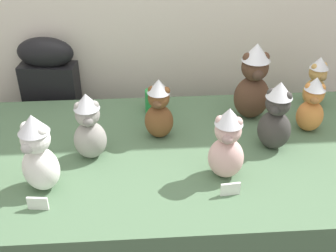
{
  "coord_description": "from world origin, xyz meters",
  "views": [
    {
      "loc": [
        -0.1,
        -1.15,
        1.73
      ],
      "look_at": [
        0.0,
        0.25,
        0.84
      ],
      "focal_mm": 45.89,
      "sensor_mm": 36.0,
      "label": 1
    }
  ],
  "objects": [
    {
      "name": "party_cup_green",
      "position": [
        -0.04,
        0.57,
        0.78
      ],
      "size": [
        0.08,
        0.08,
        0.11
      ],
      "primitive_type": "cylinder",
      "color": "#238C3D",
      "rests_on": "display_table"
    },
    {
      "name": "teddy_bear_chestnut",
      "position": [
        -0.03,
        0.36,
        0.85
      ],
      "size": [
        0.14,
        0.13,
        0.26
      ],
      "rotation": [
        0.0,
        0.0,
        -0.23
      ],
      "color": "brown",
      "rests_on": "display_table"
    },
    {
      "name": "teddy_bear_ash",
      "position": [
        -0.3,
        0.24,
        0.86
      ],
      "size": [
        0.14,
        0.12,
        0.28
      ],
      "rotation": [
        0.0,
        0.0,
        0.12
      ],
      "color": "gray",
      "rests_on": "display_table"
    },
    {
      "name": "teddy_bear_blush",
      "position": [
        0.2,
        0.08,
        0.86
      ],
      "size": [
        0.15,
        0.14,
        0.29
      ],
      "rotation": [
        0.0,
        0.0,
        -0.24
      ],
      "color": "beige",
      "rests_on": "display_table"
    },
    {
      "name": "teddy_bear_honey",
      "position": [
        0.71,
        0.58,
        0.84
      ],
      "size": [
        0.14,
        0.12,
        0.25
      ],
      "rotation": [
        0.0,
        0.0,
        0.31
      ],
      "color": "tan",
      "rests_on": "display_table"
    },
    {
      "name": "teddy_bear_ginger",
      "position": [
        0.61,
        0.37,
        0.84
      ],
      "size": [
        0.13,
        0.12,
        0.25
      ],
      "rotation": [
        0.0,
        0.0,
        -0.24
      ],
      "color": "#D17F3D",
      "rests_on": "display_table"
    },
    {
      "name": "teddy_bear_cocoa",
      "position": [
        0.39,
        0.5,
        0.89
      ],
      "size": [
        0.16,
        0.14,
        0.35
      ],
      "rotation": [
        0.0,
        0.0,
        0.01
      ],
      "color": "#4C3323",
      "rests_on": "display_table"
    },
    {
      "name": "name_card_front_left",
      "position": [
        0.2,
        -0.03,
        0.75
      ],
      "size": [
        0.07,
        0.01,
        0.05
      ],
      "primitive_type": "cube",
      "rotation": [
        0.0,
        0.0,
        0.1
      ],
      "color": "white",
      "rests_on": "display_table"
    },
    {
      "name": "instrument_case",
      "position": [
        -0.56,
        0.84,
        0.5
      ],
      "size": [
        0.29,
        0.16,
        1.0
      ],
      "rotation": [
        0.0,
        0.0,
        -0.13
      ],
      "color": "black",
      "rests_on": "ground_plane"
    },
    {
      "name": "display_table",
      "position": [
        0.0,
        0.25,
        0.36
      ],
      "size": [
        1.88,
        0.92,
        0.72
      ],
      "primitive_type": "cube",
      "color": "#4C6B4C",
      "rests_on": "ground_plane"
    },
    {
      "name": "teddy_bear_snow",
      "position": [
        -0.46,
        0.06,
        0.87
      ],
      "size": [
        0.17,
        0.17,
        0.3
      ],
      "rotation": [
        0.0,
        0.0,
        -0.49
      ],
      "color": "white",
      "rests_on": "display_table"
    },
    {
      "name": "name_card_front_middle",
      "position": [
        -0.46,
        -0.05,
        0.75
      ],
      "size": [
        0.07,
        0.02,
        0.05
      ],
      "primitive_type": "cube",
      "rotation": [
        0.0,
        0.0,
        -0.12
      ],
      "color": "white",
      "rests_on": "display_table"
    },
    {
      "name": "teddy_bear_charcoal",
      "position": [
        0.42,
        0.25,
        0.87
      ],
      "size": [
        0.17,
        0.16,
        0.29
      ],
      "rotation": [
        0.0,
        0.0,
        -0.54
      ],
      "color": "#383533",
      "rests_on": "display_table"
    }
  ]
}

